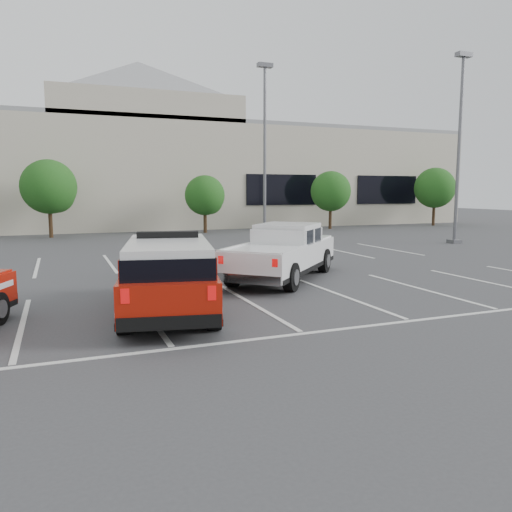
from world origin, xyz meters
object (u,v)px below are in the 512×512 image
Objects in this scene: tree_right at (331,193)px; tree_mid_right at (206,197)px; tree_far_right at (435,189)px; light_pole_right at (459,149)px; light_pole_mid at (265,152)px; convention_building at (116,169)px; white_pickup at (283,257)px; tree_mid_left at (50,189)px; fire_chief_suv at (169,281)px.

tree_mid_right is at bearing -180.00° from tree_right.
tree_far_right is at bearing 0.00° from tree_right.
light_pole_mid is at bearing 146.31° from light_pole_right.
tree_right is 0.43× the size of light_pole_right.
convention_building is 11.20m from tree_mid_right.
light_pole_right is at bearing 70.30° from white_pickup.
tree_mid_right is (4.91, -9.82, -2.22)m from convention_building.
tree_far_right is 0.47× the size of light_pole_right.
tree_mid_left reaches higher than white_pickup.
white_pickup is at bearing -140.40° from tree_far_right.
tree_mid_left is at bearing 108.59° from fire_chief_suv.
light_pole_right is at bearing -127.04° from tree_far_right.
tree_mid_left is 0.47× the size of light_pole_mid.
convention_building is 17.27m from light_pole_mid.
light_pole_right reaches higher than white_pickup.
tree_right is 0.91× the size of tree_far_right.
tree_far_right is 0.47× the size of light_pole_mid.
light_pole_mid is (-18.09, -6.05, 2.14)m from tree_far_right.
convention_building is at bearing 125.89° from light_pole_right.
tree_far_right reaches higher than tree_mid_right.
white_pickup is (-22.78, -18.85, -2.32)m from tree_far_right.
light_pole_right reaches higher than tree_far_right.
tree_mid_right is 20.01m from tree_far_right.
white_pickup is at bearing -98.38° from tree_mid_right.
tree_right is 0.77× the size of fire_chief_suv.
convention_building is at bearing 113.26° from light_pole_mid.
light_pole_right is (0.91, -12.05, 2.41)m from tree_right.
tree_mid_right is 19.13m from white_pickup.
tree_mid_left is 1.10× the size of tree_right.
tree_mid_left is at bearing 180.00° from tree_far_right.
tree_right is (10.00, 0.00, 0.27)m from tree_mid_right.
light_pole_mid reaches higher than tree_mid_left.
tree_far_right is 0.84× the size of fire_chief_suv.
fire_chief_suv reaches higher than white_pickup.
light_pole_mid is 1.78× the size of fire_chief_suv.
light_pole_mid reaches higher than tree_mid_right.
white_pickup is at bearing -110.11° from light_pole_mid.
tree_mid_right is at bearing 125.49° from white_pickup.
fire_chief_suv is at bearing -150.97° from light_pole_right.
convention_building is 5.86× the size of light_pole_mid.
tree_mid_right is (10.00, -0.00, -0.54)m from tree_mid_left.
convention_building is 13.58× the size of tree_right.
white_pickup is (-12.78, -18.85, -2.05)m from tree_right.
fire_chief_suv is (-18.19, -10.09, -4.40)m from light_pole_right.
light_pole_right is 1.78× the size of fire_chief_suv.
white_pickup is (-13.69, -6.80, -4.47)m from light_pole_right.
tree_mid_right is at bearing -180.00° from tree_far_right.
fire_chief_suv is at bearing -94.24° from convention_building.
light_pole_mid is (6.82, -15.86, 0.47)m from convention_building.
fire_chief_suv is (-27.28, -22.14, -2.25)m from tree_far_right.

